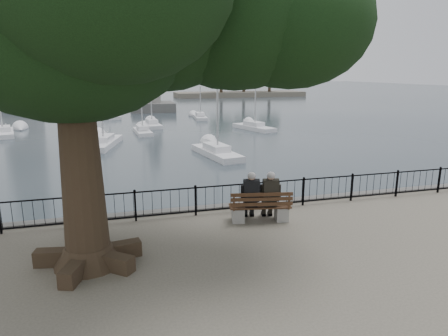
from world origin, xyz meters
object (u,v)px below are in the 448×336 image
object	(u,v)px
lighthouse	(12,24)
lion_monument	(152,96)
bench	(260,210)
tree	(109,0)
person_right	(269,197)
person_left	(250,198)

from	to	relation	value
lighthouse	lion_monument	size ratio (longest dim) A/B	3.38
bench	tree	size ratio (longest dim) A/B	0.18
person_right	tree	size ratio (longest dim) A/B	0.14
lion_monument	lighthouse	bearing A→B (deg)	148.89
lighthouse	person_right	bearing A→B (deg)	-72.35
person_left	person_right	distance (m)	0.63
lighthouse	tree	bearing A→B (deg)	-76.78
tree	lighthouse	xyz separation A→B (m)	(-14.58, 62.09, 5.51)
bench	lighthouse	bearing A→B (deg)	107.35
bench	person_left	world-z (taller)	person_left
tree	lighthouse	bearing A→B (deg)	103.22
bench	lion_monument	xyz separation A→B (m)	(1.07, 48.52, 0.91)
person_left	person_right	size ratio (longest dim) A/B	1.00
lighthouse	lion_monument	xyz separation A→B (m)	(20.00, -12.07, -10.59)
tree	lion_monument	bearing A→B (deg)	83.82
person_right	lighthouse	world-z (taller)	lighthouse
person_right	tree	distance (m)	7.46
person_left	lion_monument	distance (m)	48.37
bench	tree	world-z (taller)	tree
lighthouse	lion_monument	world-z (taller)	lighthouse
person_left	person_right	world-z (taller)	same
tree	lion_monument	world-z (taller)	tree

